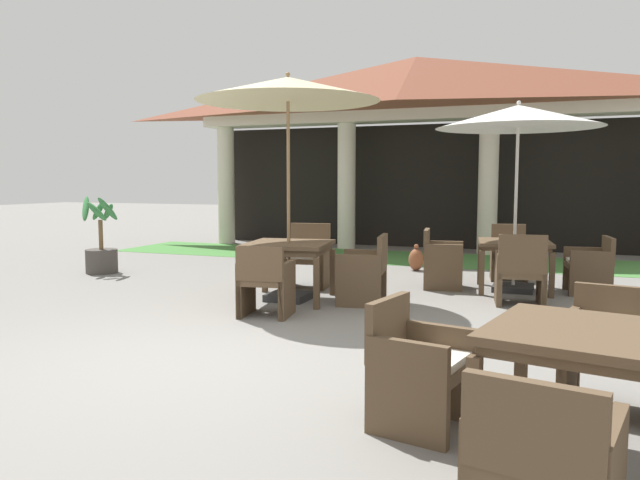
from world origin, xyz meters
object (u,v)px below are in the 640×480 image
Objects in this scene: patio_chair_near_foreground_south at (265,282)px; patio_chair_mid_left_west at (441,260)px; patio_table_near_foreground at (289,250)px; patio_chair_mid_left_north at (509,255)px; patio_chair_near_foreground_east at (365,270)px; patio_chair_mid_left_south at (520,273)px; patio_chair_mid_right_south at (543,468)px; patio_umbrella_mid_left at (518,119)px; patio_table_mid_right at (588,346)px; patio_umbrella_near_foreground at (288,93)px; patio_chair_mid_right_west at (418,368)px; terracotta_urn at (416,259)px; potted_palm_left_edge at (101,252)px; patio_table_mid_left at (514,247)px; patio_chair_mid_right_north at (612,351)px; patio_chair_mid_left_east at (590,266)px; patio_chair_near_foreground_north at (307,259)px.

patio_chair_near_foreground_south is 0.97× the size of patio_chair_mid_left_west.
patio_chair_mid_left_north is at bearing 47.17° from patio_table_near_foreground.
patio_chair_mid_left_south is (1.83, 0.60, -0.02)m from patio_chair_near_foreground_east.
patio_chair_mid_right_south is at bearing -163.60° from patio_chair_near_foreground_east.
patio_umbrella_mid_left reaches higher than patio_table_mid_right.
patio_table_near_foreground is 0.40× the size of patio_umbrella_near_foreground.
patio_umbrella_mid_left is at bearing -171.10° from patio_chair_mid_right_west.
patio_chair_mid_left_west is 1.71m from terracotta_urn.
potted_palm_left_edge is at bearing 71.72° from patio_chair_near_foreground_east.
patio_table_mid_left is 1.21× the size of patio_chair_mid_left_south.
potted_palm_left_edge is at bearing -14.69° from patio_chair_mid_right_north.
patio_chair_mid_right_west is (-0.39, -4.21, -0.02)m from patio_chair_mid_left_south.
patio_umbrella_near_foreground reaches higher than patio_table_mid_right.
patio_umbrella_near_foreground is (-0.00, -0.00, 1.99)m from patio_table_near_foreground.
patio_chair_mid_right_north is at bearing -26.37° from potted_palm_left_edge.
patio_chair_mid_left_north is 1.05× the size of patio_chair_mid_right_north.
patio_table_near_foreground is at bearing 39.27° from patio_chair_mid_left_north.
patio_umbrella_near_foreground reaches higher than patio_chair_near_foreground_east.
patio_chair_mid_right_west is (2.42, -3.46, -2.27)m from patio_umbrella_near_foreground.
patio_table_near_foreground is 1.08× the size of patio_table_mid_left.
patio_table_mid_right is (2.39, -3.80, 0.24)m from patio_chair_near_foreground_east.
patio_chair_mid_left_south reaches higher than patio_table_mid_left.
patio_chair_mid_left_east is 0.67× the size of patio_table_mid_right.
patio_chair_mid_left_north is 2.01m from patio_chair_mid_left_south.
patio_chair_near_foreground_south is 4.48m from potted_palm_left_edge.
patio_chair_mid_right_south reaches higher than patio_chair_mid_left_east.
patio_chair_mid_left_north is 0.73× the size of patio_table_mid_right.
patio_chair_near_foreground_south is at bearing 134.88° from patio_chair_near_foreground_east.
patio_chair_mid_left_west is 5.12m from patio_chair_mid_right_west.
patio_chair_near_foreground_north is at bearing 127.18° from patio_table_mid_right.
patio_umbrella_near_foreground is 4.11m from terracotta_urn.
patio_chair_mid_left_west is 5.54m from patio_table_mid_right.
patio_chair_mid_left_west is at bearing -33.98° from patio_chair_near_foreground_east.
patio_chair_mid_left_east is at bearing 87.04° from patio_table_mid_right.
patio_chair_mid_left_west is at bearing -54.61° from patio_chair_mid_right_north.
patio_chair_mid_right_west is (-1.24, -5.34, -0.00)m from patio_chair_mid_left_east.
patio_chair_mid_left_north is 1.86× the size of terracotta_urn.
patio_chair_mid_right_south is at bearing -85.46° from patio_umbrella_mid_left.
terracotta_urn is (-1.69, 1.41, -2.18)m from patio_umbrella_mid_left.
patio_chair_near_foreground_south reaches higher than patio_table_mid_right.
patio_chair_mid_left_west is (-0.99, -0.14, -0.22)m from patio_table_mid_left.
patio_chair_mid_right_west is (1.44, -3.60, -0.04)m from patio_chair_near_foreground_east.
patio_chair_near_foreground_north reaches higher than patio_table_mid_right.
patio_chair_near_foreground_east is at bearing -136.59° from patio_umbrella_mid_left.
patio_umbrella_near_foreground reaches higher than patio_chair_mid_left_east.
patio_chair_near_foreground_north is at bearing 90.00° from patio_chair_near_foreground_south.
patio_chair_mid_right_south reaches higher than patio_table_mid_left.
patio_chair_near_foreground_south is (0.29, -1.97, -0.02)m from patio_chair_near_foreground_north.
patio_table_mid_left is 6.38m from patio_chair_mid_right_south.
patio_chair_near_foreground_north is at bearing -33.07° from patio_chair_mid_right_north.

